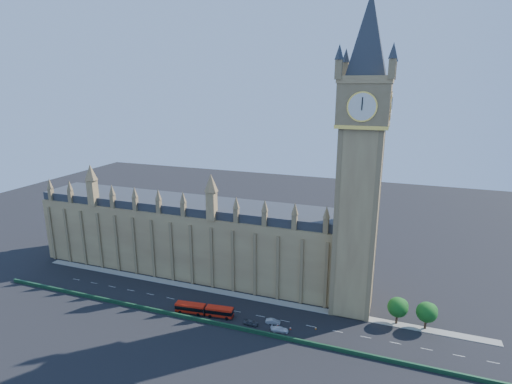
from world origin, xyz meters
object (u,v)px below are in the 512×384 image
(car_silver, at_px, (273,321))
(car_white, at_px, (280,329))
(car_grey, at_px, (251,323))
(red_bus, at_px, (204,310))

(car_silver, bearing_deg, car_white, -144.53)
(car_grey, xyz_separation_m, car_silver, (6.03, 2.82, -0.02))
(car_silver, distance_m, car_white, 4.42)
(red_bus, bearing_deg, car_white, -7.69)
(car_grey, bearing_deg, car_silver, -62.70)
(car_grey, height_order, car_white, same)
(red_bus, relative_size, car_grey, 4.28)
(car_grey, distance_m, car_white, 9.06)
(red_bus, distance_m, car_silver, 21.96)
(red_bus, relative_size, car_silver, 4.24)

